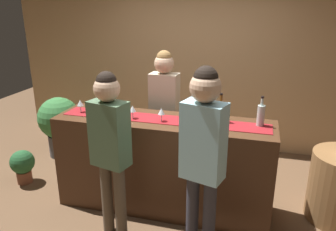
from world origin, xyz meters
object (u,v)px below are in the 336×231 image
wine_glass_mid_counter (161,112)px  potted_plant_tall (60,122)px  wine_bottle_amber (220,111)px  wine_glass_far_end (133,109)px  bartender (164,104)px  wine_bottle_green (204,110)px  wine_bottle_clear (261,115)px  wine_glass_near_customer (80,103)px  customer_sipping (203,147)px  potted_plant_small (23,164)px  customer_browsing (110,140)px

wine_glass_mid_counter → potted_plant_tall: size_ratio=0.16×
wine_bottle_amber → wine_glass_far_end: size_ratio=2.10×
bartender → wine_bottle_green: bearing=141.5°
wine_bottle_clear → wine_glass_near_customer: 1.91m
wine_glass_far_end → customer_sipping: (0.85, -0.63, -0.05)m
wine_bottle_amber → bartender: 0.89m
wine_bottle_clear → bartender: size_ratio=0.18×
wine_bottle_amber → wine_bottle_green: same height
wine_bottle_amber → potted_plant_small: size_ratio=0.69×
wine_bottle_amber → wine_glass_mid_counter: 0.60m
wine_glass_near_customer → wine_glass_mid_counter: 0.94m
bartender → wine_bottle_clear: bearing=158.9°
wine_bottle_clear → wine_glass_far_end: size_ratio=2.10×
wine_glass_far_end → bartender: bartender is taller
wine_bottle_amber → bartender: bearing=146.0°
customer_sipping → customer_browsing: customer_sipping is taller
wine_bottle_clear → wine_glass_far_end: 1.29m
wine_bottle_amber → customer_sipping: (-0.04, -0.77, -0.06)m
potted_plant_tall → customer_sipping: bearing=-33.1°
wine_bottle_green → potted_plant_small: (-2.27, -0.07, -0.90)m
wine_bottle_amber → wine_bottle_green: 0.16m
wine_glass_mid_counter → customer_sipping: customer_sipping is taller
wine_bottle_amber → customer_browsing: customer_browsing is taller
wine_bottle_amber → bartender: bartender is taller
customer_browsing → potted_plant_tall: (-1.52, 1.46, -0.49)m
wine_glass_near_customer → wine_glass_mid_counter: (0.94, -0.05, 0.00)m
potted_plant_small → customer_browsing: bearing=-21.4°
wine_bottle_amber → bartender: (-0.73, 0.49, -0.12)m
bartender → potted_plant_small: bearing=21.5°
wine_bottle_clear → potted_plant_small: size_ratio=0.69×
wine_bottle_green → wine_glass_near_customer: bearing=-176.0°
wine_bottle_amber → wine_bottle_green: (-0.16, -0.01, 0.00)m
wine_glass_mid_counter → customer_sipping: bearing=-49.2°
wine_bottle_green → potted_plant_tall: size_ratio=0.34×
wine_glass_near_customer → potted_plant_small: (-0.92, 0.03, -0.89)m
wine_glass_mid_counter → wine_glass_far_end: same height
wine_glass_far_end → potted_plant_small: wine_glass_far_end is taller
wine_bottle_clear → wine_bottle_green: bearing=179.9°
customer_browsing → wine_glass_near_customer: bearing=151.0°
bartender → customer_sipping: 1.44m
wine_glass_near_customer → potted_plant_tall: (-0.91, 0.89, -0.63)m
wine_bottle_green → potted_plant_tall: wine_bottle_green is taller
potted_plant_tall → potted_plant_small: 0.90m
potted_plant_small → wine_glass_far_end: bearing=-2.6°
wine_bottle_green → wine_glass_mid_counter: 0.44m
wine_bottle_amber → potted_plant_tall: bearing=162.1°
wine_glass_mid_counter → wine_bottle_green: bearing=18.8°
wine_glass_far_end → customer_sipping: 1.06m
wine_glass_near_customer → customer_browsing: 0.85m
wine_glass_far_end → potted_plant_small: 1.78m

